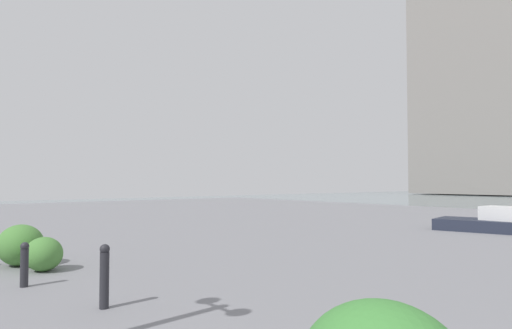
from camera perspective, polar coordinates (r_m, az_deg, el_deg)
name	(u,v)px	position (r m, az deg, el deg)	size (l,w,h in m)	color
building_annex	(479,64)	(70.80, 26.81, 11.49)	(14.08, 13.67, 38.33)	gray
bollard_near	(104,275)	(6.24, -18.96, -13.31)	(0.13, 0.13, 0.83)	#232328
bollard_mid	(24,263)	(7.96, -27.69, -11.23)	(0.13, 0.13, 0.70)	#232328
shrub_low	(21,245)	(9.94, -28.08, -9.15)	(0.95, 0.85, 0.80)	#477F38
shrub_round	(44,254)	(9.17, -25.69, -10.37)	(0.74, 0.66, 0.62)	#477F38
boat	(510,226)	(16.56, 29.97, -6.88)	(4.70, 2.54, 0.95)	#1E2333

